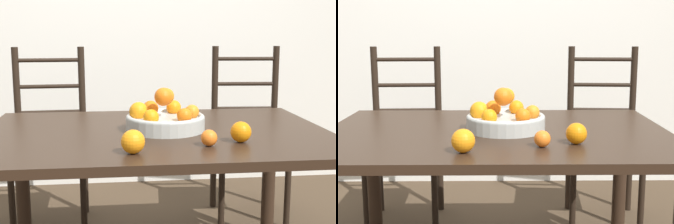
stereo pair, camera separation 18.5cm
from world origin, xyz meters
TOP-DOWN VIEW (x-y plane):
  - wall_back at (0.00, 1.53)m, footprint 8.00×0.06m
  - dining_table at (0.00, 0.00)m, footprint 1.44×1.00m
  - fruit_bowl at (0.04, 0.01)m, footprint 0.33×0.33m
  - orange_loose_0 at (0.30, -0.23)m, footprint 0.08×0.08m
  - orange_loose_1 at (0.17, -0.28)m, footprint 0.06×0.06m
  - orange_loose_2 at (-0.11, -0.35)m, footprint 0.08×0.08m
  - chair_left at (-0.55, 0.80)m, footprint 0.44×0.42m
  - chair_right at (0.63, 0.80)m, footprint 0.45×0.43m

SIDE VIEW (x-z plane):
  - chair_left at x=-0.55m, z-range -0.03..1.01m
  - chair_right at x=0.63m, z-range -0.03..1.01m
  - dining_table at x=0.00m, z-range 0.27..0.99m
  - orange_loose_1 at x=0.17m, z-range 0.72..0.78m
  - orange_loose_0 at x=0.30m, z-range 0.72..0.80m
  - orange_loose_2 at x=-0.11m, z-range 0.72..0.80m
  - fruit_bowl at x=0.04m, z-range 0.68..0.87m
  - wall_back at x=0.00m, z-range 0.00..2.60m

